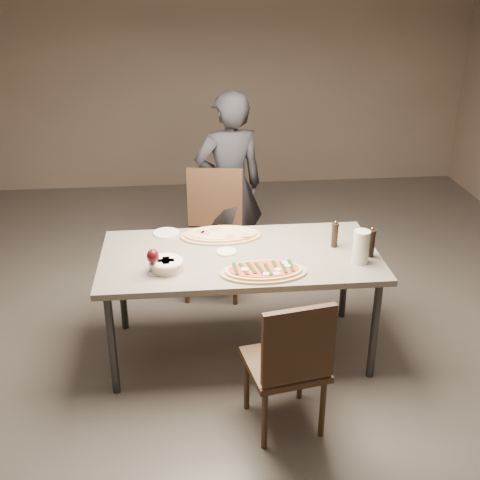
{
  "coord_description": "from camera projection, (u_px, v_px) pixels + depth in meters",
  "views": [
    {
      "loc": [
        -0.34,
        -3.48,
        2.47
      ],
      "look_at": [
        0.0,
        0.0,
        0.85
      ],
      "focal_mm": 45.0,
      "sensor_mm": 36.0,
      "label": 1
    }
  ],
  "objects": [
    {
      "name": "room",
      "position": [
        240.0,
        157.0,
        3.62
      ],
      "size": [
        7.0,
        7.0,
        7.0
      ],
      "color": "#59534D",
      "rests_on": "ground"
    },
    {
      "name": "dining_table",
      "position": [
        240.0,
        262.0,
        3.92
      ],
      "size": [
        1.8,
        0.9,
        0.75
      ],
      "color": "gray",
      "rests_on": "ground"
    },
    {
      "name": "zucchini_pizza",
      "position": [
        264.0,
        271.0,
        3.65
      ],
      "size": [
        0.53,
        0.29,
        0.05
      ],
      "rotation": [
        0.0,
        0.0,
        0.14
      ],
      "color": "tan",
      "rests_on": "dining_table"
    },
    {
      "name": "ham_pizza",
      "position": [
        221.0,
        235.0,
        4.13
      ],
      "size": [
        0.56,
        0.31,
        0.04
      ],
      "rotation": [
        0.0,
        0.0,
        -0.17
      ],
      "color": "tan",
      "rests_on": "dining_table"
    },
    {
      "name": "bread_basket",
      "position": [
        166.0,
        264.0,
        3.67
      ],
      "size": [
        0.21,
        0.21,
        0.08
      ],
      "rotation": [
        0.0,
        0.0,
        0.06
      ],
      "color": "#F1E7C4",
      "rests_on": "dining_table"
    },
    {
      "name": "oil_dish",
      "position": [
        226.0,
        252.0,
        3.91
      ],
      "size": [
        0.13,
        0.13,
        0.02
      ],
      "rotation": [
        0.0,
        0.0,
        -0.26
      ],
      "color": "white",
      "rests_on": "dining_table"
    },
    {
      "name": "pepper_mill_left",
      "position": [
        335.0,
        235.0,
        3.96
      ],
      "size": [
        0.05,
        0.05,
        0.19
      ],
      "rotation": [
        0.0,
        0.0,
        -0.08
      ],
      "color": "black",
      "rests_on": "dining_table"
    },
    {
      "name": "pepper_mill_right",
      "position": [
        371.0,
        243.0,
        3.83
      ],
      "size": [
        0.05,
        0.05,
        0.2
      ],
      "rotation": [
        0.0,
        0.0,
        -0.21
      ],
      "color": "black",
      "rests_on": "dining_table"
    },
    {
      "name": "carafe",
      "position": [
        361.0,
        247.0,
        3.75
      ],
      "size": [
        0.1,
        0.1,
        0.21
      ],
      "rotation": [
        0.0,
        0.0,
        -0.35
      ],
      "color": "silver",
      "rests_on": "dining_table"
    },
    {
      "name": "wine_glass",
      "position": [
        153.0,
        257.0,
        3.6
      ],
      "size": [
        0.07,
        0.07,
        0.17
      ],
      "rotation": [
        0.0,
        0.0,
        0.11
      ],
      "color": "silver",
      "rests_on": "dining_table"
    },
    {
      "name": "side_plate",
      "position": [
        166.0,
        233.0,
        4.18
      ],
      "size": [
        0.18,
        0.18,
        0.01
      ],
      "rotation": [
        0.0,
        0.0,
        -0.16
      ],
      "color": "white",
      "rests_on": "dining_table"
    },
    {
      "name": "chair_near",
      "position": [
        290.0,
        360.0,
        3.28
      ],
      "size": [
        0.49,
        0.49,
        0.88
      ],
      "rotation": [
        0.0,
        0.0,
        0.18
      ],
      "color": "#3F2A1A",
      "rests_on": "ground"
    },
    {
      "name": "chair_far",
      "position": [
        214.0,
        225.0,
        4.82
      ],
      "size": [
        0.54,
        0.54,
        0.99
      ],
      "rotation": [
        0.0,
        0.0,
        2.98
      ],
      "color": "#3F2A1A",
      "rests_on": "ground"
    },
    {
      "name": "diner",
      "position": [
        229.0,
        187.0,
        4.93
      ],
      "size": [
        0.65,
        0.5,
        1.58
      ],
      "primitive_type": "imported",
      "rotation": [
        0.0,
        0.0,
        3.37
      ],
      "color": "black",
      "rests_on": "ground"
    }
  ]
}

